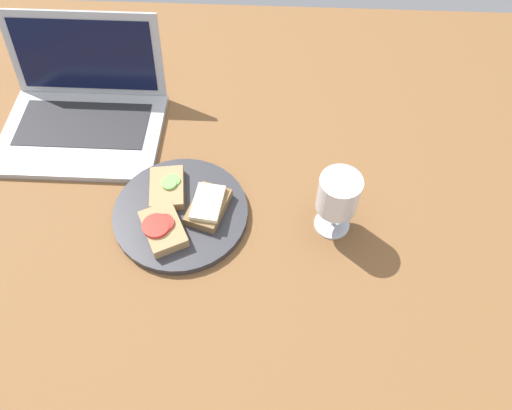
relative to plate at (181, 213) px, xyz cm
name	(u,v)px	position (x,y,z in cm)	size (l,w,h in cm)	color
wooden_table	(232,231)	(9.72, -2.11, -2.29)	(140.00, 140.00, 3.00)	brown
plate	(181,213)	(0.00, 0.00, 0.00)	(25.51, 25.51, 1.57)	#333338
sandwich_with_cucumber	(167,188)	(-3.00, 4.44, 1.85)	(7.63, 10.16, 2.50)	#A88456
sandwich_with_tomato	(163,228)	(-2.40, -4.85, 2.10)	(10.17, 11.48, 2.85)	#A88456
sandwich_with_cheese	(208,206)	(5.34, 0.43, 2.17)	(8.61, 10.77, 2.97)	brown
wine_glass	(338,196)	(28.63, -0.69, 8.47)	(7.41, 7.41, 13.59)	white
laptop	(83,108)	(-23.83, 23.81, 3.05)	(33.61, 28.68, 19.36)	#ADAFB5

